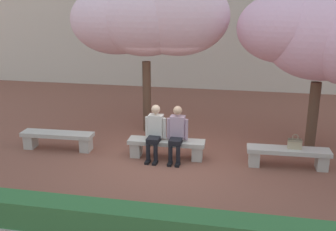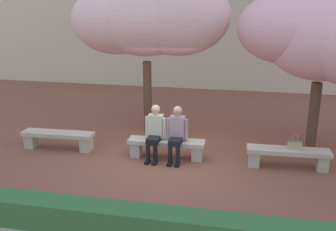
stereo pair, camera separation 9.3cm
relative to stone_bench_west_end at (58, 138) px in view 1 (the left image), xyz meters
name	(u,v)px [view 1 (the left image)]	position (x,y,z in m)	size (l,w,h in m)	color
ground_plane	(166,158)	(2.80, 0.00, -0.30)	(100.00, 100.00, 0.00)	brown
stone_bench_west_end	(58,138)	(0.00, 0.00, 0.00)	(1.84, 0.49, 0.45)	#BCB7AD
stone_bench_near_west	(166,146)	(2.80, 0.00, 0.00)	(1.84, 0.49, 0.45)	#BCB7AD
stone_bench_center	(288,155)	(5.60, 0.00, 0.00)	(1.84, 0.49, 0.45)	#BCB7AD
person_seated_left	(155,130)	(2.54, -0.05, 0.39)	(0.51, 0.69, 1.29)	black
person_seated_right	(177,132)	(3.06, -0.05, 0.39)	(0.51, 0.68, 1.29)	black
handbag	(295,143)	(5.73, 0.03, 0.28)	(0.30, 0.15, 0.34)	tan
cherry_tree_main	(147,18)	(1.88, 1.93, 2.86)	(4.37, 2.83, 4.27)	#513828
cherry_tree_secondary	(329,37)	(6.42, 1.30, 2.50)	(4.25, 3.08, 3.83)	#513828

